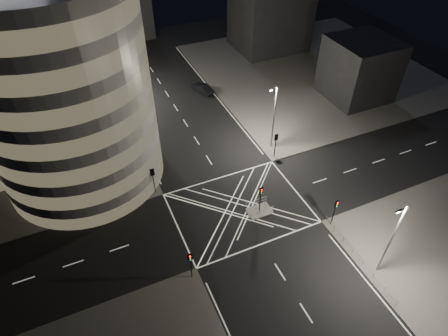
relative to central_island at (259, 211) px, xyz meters
name	(u,v)px	position (x,y,z in m)	size (l,w,h in m)	color
ground	(239,208)	(-2.00, 1.50, -0.07)	(120.00, 120.00, 0.00)	black
sidewalk_far_right	(313,70)	(27.00, 28.50, 0.00)	(42.00, 42.00, 0.15)	#484544
central_island	(259,211)	(0.00, 0.00, 0.00)	(3.00, 2.00, 0.15)	slate
office_tower_curved	(18,82)	(-22.74, 20.24, 12.58)	(30.00, 29.00, 27.20)	gray
office_block_rear	(9,27)	(-24.00, 43.50, 11.07)	(24.00, 16.00, 22.00)	gray
building_right_far	(270,11)	(24.00, 41.50, 7.58)	(14.00, 12.00, 15.00)	black
building_right_near	(359,69)	(28.00, 17.50, 5.08)	(10.00, 10.00, 10.00)	black
tree_a	(134,162)	(-12.50, 10.50, 4.10)	(3.98, 3.98, 6.33)	black
tree_b	(123,134)	(-12.50, 16.50, 4.30)	(4.43, 4.43, 6.78)	black
tree_c	(113,108)	(-12.50, 22.50, 4.91)	(4.04, 4.04, 7.17)	black
tree_d	(105,91)	(-12.50, 28.50, 4.58)	(4.79, 4.79, 7.27)	black
tree_e	(99,74)	(-12.50, 34.50, 4.52)	(4.29, 4.29, 6.92)	black
traffic_signal_fl	(153,176)	(-10.80, 8.30, 2.84)	(0.55, 0.22, 4.00)	black
traffic_signal_nl	(190,261)	(-10.80, -5.30, 2.84)	(0.55, 0.22, 4.00)	black
traffic_signal_fr	(276,141)	(6.80, 8.30, 2.84)	(0.55, 0.22, 4.00)	black
traffic_signal_nr	(335,208)	(6.80, -5.30, 2.84)	(0.55, 0.22, 4.00)	black
traffic_signal_island	(261,195)	(0.00, 0.00, 2.84)	(0.55, 0.22, 4.00)	black
street_lamp_left_near	(134,138)	(-11.44, 13.50, 5.47)	(1.25, 0.25, 10.00)	slate
street_lamp_left_far	(107,76)	(-11.44, 31.50, 5.47)	(1.25, 0.25, 10.00)	slate
street_lamp_right_far	(274,116)	(7.44, 10.50, 5.47)	(1.25, 0.25, 10.00)	slate
street_lamp_right_near	(391,238)	(7.44, -12.50, 5.47)	(1.25, 0.25, 10.00)	slate
railing_near_right	(358,257)	(6.30, -10.65, 0.62)	(0.06, 11.70, 1.10)	slate
railing_island_south	(263,212)	(0.00, -0.90, 0.62)	(2.80, 0.06, 1.10)	slate
railing_island_north	(256,202)	(0.00, 0.90, 0.62)	(2.80, 0.06, 1.10)	slate
sedan	(202,88)	(4.08, 29.48, 0.68)	(1.60, 4.58, 1.51)	black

